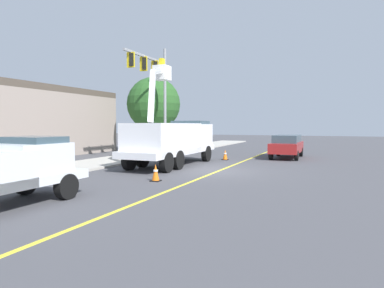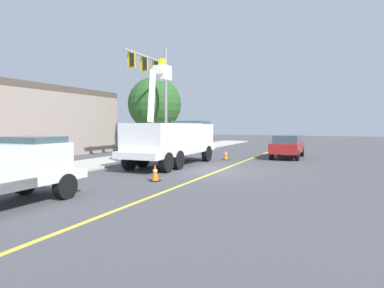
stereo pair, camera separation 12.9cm
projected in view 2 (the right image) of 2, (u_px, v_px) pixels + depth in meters
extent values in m
plane|color=#47474C|center=(218.00, 171.00, 17.44)|extent=(120.00, 120.00, 0.00)
cube|color=#B2ADA3|center=(97.00, 163.00, 20.63)|extent=(60.04, 4.25, 0.12)
cube|color=yellow|center=(218.00, 171.00, 17.44)|extent=(50.00, 0.70, 0.01)
cube|color=white|center=(172.00, 150.00, 19.94)|extent=(8.23, 2.59, 0.36)
cube|color=white|center=(190.00, 136.00, 22.29)|extent=(2.65, 2.38, 1.60)
cube|color=#384C56|center=(191.00, 126.00, 22.43)|extent=(1.83, 2.12, 0.64)
cube|color=white|center=(164.00, 139.00, 19.00)|extent=(5.27, 2.56, 1.80)
cube|color=white|center=(152.00, 96.00, 17.93)|extent=(1.13, 0.61, 2.85)
cube|color=white|center=(158.00, 71.00, 19.71)|extent=(2.93, 1.21, 0.80)
cube|color=white|center=(162.00, 73.00, 21.16)|extent=(0.90, 0.90, 0.90)
cube|color=yellow|center=(162.00, 63.00, 21.13)|extent=(0.36, 0.24, 0.60)
cylinder|color=black|center=(177.00, 152.00, 23.04)|extent=(1.04, 0.35, 1.04)
cylinder|color=black|center=(207.00, 154.00, 22.13)|extent=(1.04, 0.35, 1.04)
cylinder|color=black|center=(143.00, 158.00, 19.07)|extent=(1.04, 0.35, 1.04)
cylinder|color=black|center=(178.00, 160.00, 18.16)|extent=(1.04, 0.35, 1.04)
cylinder|color=black|center=(129.00, 160.00, 17.87)|extent=(1.04, 0.35, 1.04)
cylinder|color=black|center=(166.00, 162.00, 16.96)|extent=(1.04, 0.35, 1.04)
cube|color=silver|center=(28.00, 160.00, 10.71)|extent=(2.04, 1.95, 1.10)
cube|color=#384C56|center=(33.00, 145.00, 10.87)|extent=(1.36, 1.78, 0.56)
cylinder|color=black|center=(24.00, 182.00, 11.71)|extent=(0.84, 0.31, 0.84)
cylinder|color=black|center=(65.00, 186.00, 10.94)|extent=(0.84, 0.31, 0.84)
cube|color=maroon|center=(288.00, 147.00, 24.32)|extent=(4.82, 1.95, 0.70)
cube|color=#384C56|center=(288.00, 139.00, 24.42)|extent=(3.47, 1.71, 0.60)
cylinder|color=black|center=(297.00, 156.00, 22.51)|extent=(0.68, 0.25, 0.68)
cylinder|color=black|center=(272.00, 155.00, 23.20)|extent=(0.68, 0.25, 0.68)
cylinder|color=black|center=(302.00, 152.00, 25.49)|extent=(0.68, 0.25, 0.68)
cylinder|color=black|center=(279.00, 151.00, 26.18)|extent=(0.68, 0.25, 0.68)
cube|color=black|center=(155.00, 181.00, 14.42)|extent=(0.40, 0.40, 0.04)
cone|color=orange|center=(155.00, 172.00, 14.40)|extent=(0.32, 0.32, 0.70)
cylinder|color=white|center=(155.00, 171.00, 14.39)|extent=(0.20, 0.20, 0.08)
cube|color=black|center=(226.00, 160.00, 23.06)|extent=(0.40, 0.40, 0.04)
cone|color=orange|center=(226.00, 155.00, 23.03)|extent=(0.32, 0.32, 0.67)
cylinder|color=white|center=(226.00, 154.00, 23.03)|extent=(0.20, 0.20, 0.08)
cylinder|color=gray|center=(166.00, 102.00, 26.53)|extent=(0.22, 0.22, 8.41)
cube|color=gray|center=(147.00, 57.00, 23.81)|extent=(5.56, 0.22, 0.16)
cube|color=gold|center=(156.00, 67.00, 24.93)|extent=(0.13, 0.56, 1.00)
cube|color=black|center=(157.00, 67.00, 24.89)|extent=(0.20, 0.32, 0.84)
cube|color=gold|center=(144.00, 64.00, 23.48)|extent=(0.13, 0.56, 1.00)
cube|color=black|center=(145.00, 64.00, 23.44)|extent=(0.20, 0.32, 0.84)
cube|color=gold|center=(131.00, 60.00, 22.03)|extent=(0.13, 0.56, 1.00)
cube|color=black|center=(133.00, 60.00, 21.99)|extent=(0.20, 0.32, 0.84)
cylinder|color=brown|center=(155.00, 137.00, 29.91)|extent=(0.32, 0.32, 2.62)
sphere|color=#285623|center=(155.00, 104.00, 29.74)|extent=(4.75, 4.75, 4.75)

